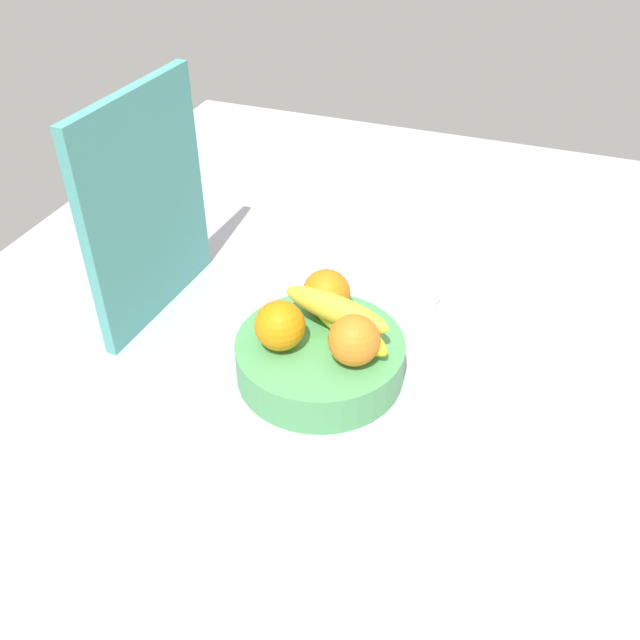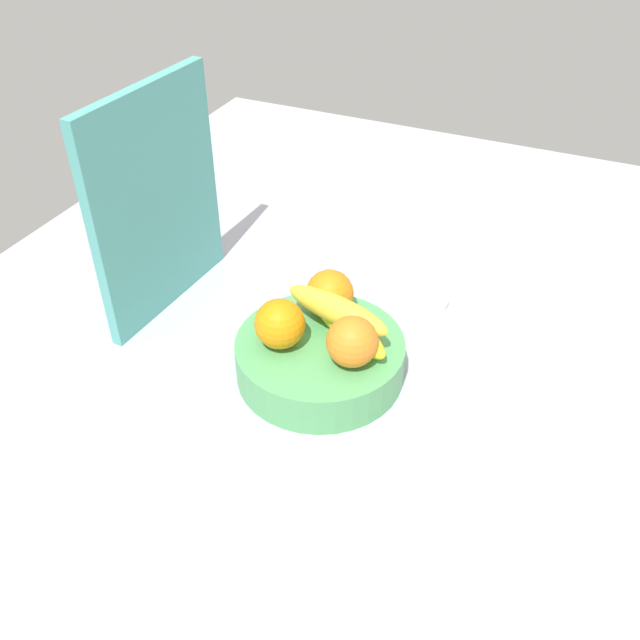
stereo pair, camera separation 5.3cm
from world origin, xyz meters
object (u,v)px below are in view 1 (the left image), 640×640
object	(u,v)px
orange_front_right	(354,340)
orange_center	(326,293)
orange_front_left	(280,326)
jar_lid	(418,297)
fruit_bowl	(320,358)
cutting_board	(147,208)
banana_bunch	(339,316)

from	to	relation	value
orange_front_right	orange_center	world-z (taller)	same
orange_front_left	orange_center	bearing A→B (deg)	-20.05
orange_front_left	jar_lid	size ratio (longest dim) A/B	0.98
fruit_bowl	cutting_board	size ratio (longest dim) A/B	0.68
fruit_bowl	jar_lid	distance (cm)	24.74
orange_center	jar_lid	distance (cm)	21.23
cutting_board	fruit_bowl	bearing A→B (deg)	-99.74
banana_bunch	orange_front_left	bearing A→B (deg)	128.57
orange_front_right	jar_lid	xyz separation A→B (cm)	(24.89, -3.48, -8.94)
orange_front_left	jar_lid	bearing A→B (deg)	-28.92
fruit_bowl	orange_front_left	world-z (taller)	orange_front_left
orange_front_right	orange_center	size ratio (longest dim) A/B	1.00
cutting_board	jar_lid	size ratio (longest dim) A/B	4.95
orange_front_right	cutting_board	world-z (taller)	cutting_board
orange_front_right	orange_center	xyz separation A→B (cm)	(8.84, 7.16, 0.00)
banana_bunch	cutting_board	distance (cm)	33.84
cutting_board	orange_front_right	bearing A→B (deg)	-100.79
orange_front_left	orange_front_right	bearing A→B (deg)	-86.95
orange_front_left	cutting_board	size ratio (longest dim) A/B	0.20
orange_front_left	orange_front_right	xyz separation A→B (cm)	(0.56, -10.59, 0.00)
fruit_bowl	cutting_board	distance (cm)	34.73
orange_front_left	banana_bunch	distance (cm)	8.73
cutting_board	orange_center	bearing A→B (deg)	-87.18
orange_front_right	orange_front_left	bearing A→B (deg)	93.05
orange_center	jar_lid	size ratio (longest dim) A/B	0.98
banana_bunch	cutting_board	world-z (taller)	cutting_board
orange_front_right	jar_lid	size ratio (longest dim) A/B	0.98
fruit_bowl	orange_front_right	xyz separation A→B (cm)	(-2.01, -5.64, 6.57)
orange_front_left	jar_lid	distance (cm)	30.43
fruit_bowl	banana_bunch	distance (cm)	6.99
orange_front_right	fruit_bowl	bearing A→B (deg)	70.37
fruit_bowl	orange_front_left	bearing A→B (deg)	117.46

